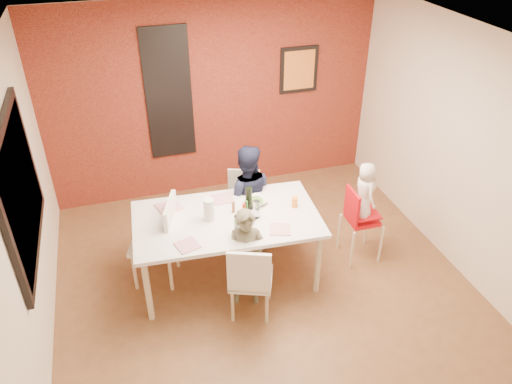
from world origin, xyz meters
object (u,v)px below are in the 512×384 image
object	(u,v)px
wine_bottle	(249,198)
paper_towel_roll	(209,210)
child_near	(247,258)
chair_left	(162,237)
chair_near	(250,278)
chair_far	(243,200)
dining_table	(227,223)
high_chair	(359,217)
child_far	(246,197)
toddler	(364,192)

from	to	relation	value
wine_bottle	paper_towel_roll	bearing A→B (deg)	-171.69
child_near	paper_towel_roll	xyz separation A→B (m)	(-0.28, 0.44, 0.37)
chair_left	chair_near	bearing A→B (deg)	61.70
chair_far	chair_left	size ratio (longest dim) A/B	0.82
dining_table	paper_towel_roll	xyz separation A→B (m)	(-0.18, 0.02, 0.20)
child_near	wine_bottle	distance (m)	0.66
high_chair	chair_near	bearing A→B (deg)	112.06
dining_table	child_far	bearing A→B (deg)	55.18
chair_far	child_near	size ratio (longest dim) A/B	0.75
chair_left	toddler	distance (m)	2.30
high_chair	toddler	size ratio (longest dim) A/B	1.32
chair_near	chair_far	world-z (taller)	chair_near
chair_near	toddler	distance (m)	1.65
chair_near	child_near	xyz separation A→B (m)	(0.03, 0.24, 0.06)
dining_table	child_near	distance (m)	0.47
chair_far	wine_bottle	world-z (taller)	wine_bottle
chair_near	high_chair	world-z (taller)	high_chair
chair_near	wine_bottle	world-z (taller)	wine_bottle
chair_far	child_far	world-z (taller)	child_far
child_far	toddler	distance (m)	1.37
chair_near	chair_left	world-z (taller)	chair_left
high_chair	wine_bottle	distance (m)	1.34
high_chair	child_near	xyz separation A→B (m)	(-1.45, -0.33, 0.01)
dining_table	high_chair	size ratio (longest dim) A/B	2.17
chair_near	child_far	size ratio (longest dim) A/B	0.68
chair_near	chair_far	size ratio (longest dim) A/B	1.07
dining_table	toddler	distance (m)	1.58
chair_far	chair_left	bearing A→B (deg)	-131.03
toddler	paper_towel_roll	bearing A→B (deg)	84.34
chair_far	toddler	size ratio (longest dim) A/B	1.21
chair_left	child_near	world-z (taller)	child_near
high_chair	toddler	bearing A→B (deg)	-91.01
child_near	toddler	world-z (taller)	toddler
dining_table	paper_towel_roll	world-z (taller)	paper_towel_roll
chair_far	toddler	xyz separation A→B (m)	(1.17, -0.86, 0.43)
chair_near	wine_bottle	distance (m)	0.89
wine_bottle	chair_left	bearing A→B (deg)	174.07
dining_table	chair_near	xyz separation A→B (m)	(0.07, -0.66, -0.23)
child_near	paper_towel_roll	world-z (taller)	child_near
paper_towel_roll	child_near	bearing A→B (deg)	-57.65
chair_left	high_chair	world-z (taller)	chair_left
dining_table	chair_left	size ratio (longest dim) A/B	1.96
wine_bottle	child_near	bearing A→B (deg)	-109.10
chair_near	child_far	distance (m)	1.24
chair_left	paper_towel_roll	xyz separation A→B (m)	(0.51, -0.17, 0.37)
dining_table	child_far	xyz separation A→B (m)	(0.37, 0.54, -0.08)
high_chair	child_near	size ratio (longest dim) A/B	0.82
dining_table	chair_near	distance (m)	0.70
toddler	high_chair	bearing A→B (deg)	85.85
chair_near	child_near	size ratio (longest dim) A/B	0.80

